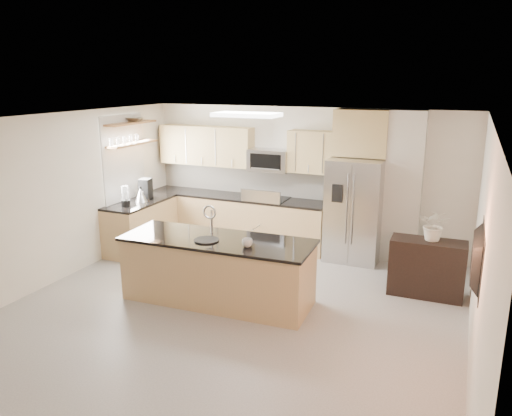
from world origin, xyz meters
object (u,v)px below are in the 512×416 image
at_px(cup, 247,243).
at_px(bowl, 135,119).
at_px(credenza, 427,268).
at_px(flower_vase, 436,217).
at_px(television, 472,257).
at_px(platter, 206,240).
at_px(refrigerator, 355,210).
at_px(kettle, 141,195).
at_px(island, 218,270).
at_px(microwave, 269,160).
at_px(blender, 125,197).
at_px(coffee_maker, 145,189).
at_px(range, 266,222).

relative_size(cup, bowl, 0.36).
distance_m(credenza, flower_vase, 0.77).
bearing_deg(television, platter, 81.70).
xyz_separation_m(platter, bowl, (-2.43, 1.80, 1.44)).
bearing_deg(cup, refrigerator, 71.57).
bearing_deg(refrigerator, flower_vase, -37.40).
height_order(cup, flower_vase, flower_vase).
xyz_separation_m(cup, kettle, (-2.82, 1.55, 0.06)).
distance_m(credenza, cup, 2.72).
bearing_deg(bowl, island, -33.46).
bearing_deg(bowl, microwave, 22.97).
xyz_separation_m(island, flower_vase, (2.76, 1.40, 0.72)).
height_order(microwave, credenza, microwave).
relative_size(blender, coffee_maker, 0.98).
xyz_separation_m(coffee_maker, television, (5.61, -2.28, 0.25)).
distance_m(coffee_maker, flower_vase, 5.14).
distance_m(island, credenza, 3.04).
xyz_separation_m(kettle, bowl, (-0.23, 0.26, 1.34)).
height_order(credenza, flower_vase, flower_vase).
bearing_deg(range, bowl, -159.76).
bearing_deg(platter, bowl, 143.36).
bearing_deg(cup, credenza, 34.76).
xyz_separation_m(microwave, platter, (0.18, -2.76, -0.69)).
relative_size(range, microwave, 1.50).
relative_size(microwave, television, 0.71).
relative_size(island, television, 2.54).
height_order(island, credenza, island).
bearing_deg(coffee_maker, island, -34.91).
bearing_deg(range, credenza, -20.68).
distance_m(blender, kettle, 0.38).
height_order(microwave, blender, microwave).
distance_m(credenza, bowl, 5.59).
bearing_deg(platter, credenza, 28.29).
distance_m(platter, flower_vase, 3.25).
bearing_deg(coffee_maker, flower_vase, -2.82).
distance_m(cup, television, 2.78).
bearing_deg(flower_vase, coffee_maker, 177.18).
bearing_deg(island, range, 93.80).
bearing_deg(coffee_maker, blender, -88.16).
bearing_deg(bowl, cup, -30.76).
distance_m(refrigerator, island, 2.85).
xyz_separation_m(cup, platter, (-0.62, 0.01, -0.05)).
bearing_deg(refrigerator, coffee_maker, -168.00).
distance_m(cup, kettle, 3.22).
bearing_deg(microwave, coffee_maker, -155.19).
xyz_separation_m(microwave, bowl, (-2.25, -0.95, 0.76)).
distance_m(refrigerator, coffee_maker, 3.84).
height_order(range, kettle, kettle).
xyz_separation_m(island, television, (3.24, -0.63, 0.88)).
distance_m(cup, coffee_maker, 3.40).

